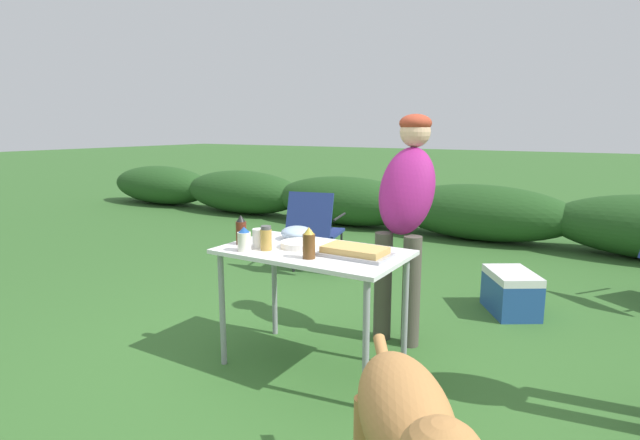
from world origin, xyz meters
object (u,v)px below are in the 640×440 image
(plate_stack, at_px, (300,244))
(cooler_box, at_px, (511,292))
(dog, at_px, (408,432))
(camp_chair_near_hedge, at_px, (315,226))
(mayo_bottle, at_px, (244,240))
(standing_person_in_red_jacket, at_px, (406,203))
(food_tray, at_px, (355,252))
(bbq_sauce_bottle, at_px, (241,230))
(paper_cup_stack, at_px, (259,238))
(mixing_bowl, at_px, (297,233))
(spice_jar, at_px, (266,238))
(beer_bottle, at_px, (309,244))
(folding_table, at_px, (313,262))

(plate_stack, distance_m, cooler_box, 1.93)
(dog, height_order, camp_chair_near_hedge, camp_chair_near_hedge)
(plate_stack, relative_size, mayo_bottle, 1.62)
(standing_person_in_red_jacket, height_order, camp_chair_near_hedge, standing_person_in_red_jacket)
(food_tray, xyz_separation_m, bbq_sauce_bottle, (-0.74, -0.11, 0.06))
(bbq_sauce_bottle, relative_size, camp_chair_near_hedge, 0.22)
(paper_cup_stack, bearing_deg, plate_stack, 29.76)
(standing_person_in_red_jacket, bearing_deg, cooler_box, 58.62)
(bbq_sauce_bottle, height_order, dog, bbq_sauce_bottle)
(plate_stack, bearing_deg, mixing_bowl, 128.66)
(food_tray, xyz_separation_m, paper_cup_stack, (-0.60, -0.11, 0.03))
(mixing_bowl, bearing_deg, food_tray, -19.95)
(spice_jar, distance_m, standing_person_in_red_jacket, 1.02)
(spice_jar, distance_m, cooler_box, 2.14)
(spice_jar, relative_size, beer_bottle, 0.82)
(spice_jar, xyz_separation_m, dog, (1.27, -0.94, -0.30))
(spice_jar, height_order, bbq_sauce_bottle, bbq_sauce_bottle)
(spice_jar, bearing_deg, plate_stack, 50.20)
(food_tray, distance_m, paper_cup_stack, 0.61)
(spice_jar, distance_m, beer_bottle, 0.32)
(mayo_bottle, bearing_deg, camp_chair_near_hedge, 110.53)
(standing_person_in_red_jacket, relative_size, cooler_box, 2.69)
(cooler_box, bearing_deg, folding_table, 118.58)
(bbq_sauce_bottle, bearing_deg, plate_stack, 18.94)
(mayo_bottle, xyz_separation_m, camp_chair_near_hedge, (-0.75, 1.99, -0.34))
(food_tray, bearing_deg, mixing_bowl, 160.05)
(plate_stack, bearing_deg, spice_jar, -129.80)
(folding_table, xyz_separation_m, plate_stack, (-0.10, 0.02, 0.09))
(spice_jar, xyz_separation_m, beer_bottle, (0.32, -0.03, 0.01))
(food_tray, xyz_separation_m, dog, (0.75, -1.09, -0.25))
(mayo_bottle, bearing_deg, folding_table, 34.50)
(folding_table, distance_m, standing_person_in_red_jacket, 0.82)
(beer_bottle, height_order, standing_person_in_red_jacket, standing_person_in_red_jacket)
(cooler_box, bearing_deg, camp_chair_near_hedge, 52.07)
(plate_stack, xyz_separation_m, dog, (1.14, -1.11, -0.24))
(mayo_bottle, relative_size, standing_person_in_red_jacket, 0.09)
(food_tray, height_order, spice_jar, spice_jar)
(mixing_bowl, xyz_separation_m, beer_bottle, (0.33, -0.37, 0.04))
(beer_bottle, height_order, cooler_box, beer_bottle)
(beer_bottle, bearing_deg, folding_table, 115.48)
(mixing_bowl, distance_m, mayo_bottle, 0.43)
(plate_stack, height_order, spice_jar, spice_jar)
(beer_bottle, bearing_deg, food_tray, 41.61)
(dog, xyz_separation_m, camp_chair_near_hedge, (-2.12, 2.85, -0.05))
(food_tray, bearing_deg, mayo_bottle, -159.26)
(folding_table, height_order, mayo_bottle, mayo_bottle)
(plate_stack, height_order, mixing_bowl, mixing_bowl)
(bbq_sauce_bottle, xyz_separation_m, cooler_box, (1.33, 1.68, -0.66))
(mixing_bowl, bearing_deg, plate_stack, -51.34)
(paper_cup_stack, bearing_deg, beer_bottle, -9.41)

